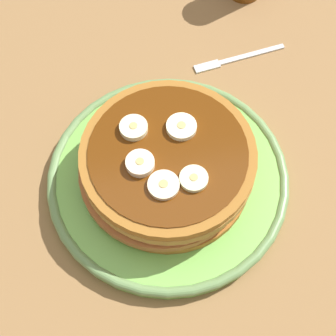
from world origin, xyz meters
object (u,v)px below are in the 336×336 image
object	(u,v)px
banana_slice_4	(181,127)
banana_slice_3	(140,164)
plate	(168,178)
pancake_stack	(167,165)
banana_slice_0	(194,179)
fork	(234,59)
banana_slice_1	(164,185)
banana_slice_2	(134,128)

from	to	relation	value
banana_slice_4	banana_slice_3	bearing A→B (deg)	-54.58
plate	banana_slice_4	world-z (taller)	banana_slice_4
plate	pancake_stack	bearing A→B (deg)	-61.03
banana_slice_0	fork	bearing A→B (deg)	152.96
plate	banana_slice_4	size ratio (longest dim) A/B	8.47
banana_slice_0	banana_slice_1	world-z (taller)	same
banana_slice_3	banana_slice_0	bearing A→B (deg)	62.23
plate	banana_slice_2	distance (cm)	8.02
banana_slice_3	banana_slice_4	size ratio (longest dim) A/B	0.91
plate	banana_slice_3	distance (cm)	7.41
banana_slice_0	banana_slice_4	world-z (taller)	same
pancake_stack	banana_slice_0	bearing A→B (deg)	29.92
plate	banana_slice_0	distance (cm)	7.72
banana_slice_3	banana_slice_1	bearing A→B (deg)	34.47
banana_slice_2	fork	size ratio (longest dim) A/B	0.24
banana_slice_1	fork	bearing A→B (deg)	146.47
banana_slice_1	banana_slice_4	size ratio (longest dim) A/B	0.99
pancake_stack	banana_slice_1	bearing A→B (deg)	-15.53
banana_slice_0	banana_slice_1	size ratio (longest dim) A/B	0.91
banana_slice_1	banana_slice_4	xyz separation A→B (cm)	(-6.45, 3.17, 0.05)
banana_slice_0	banana_slice_4	bearing A→B (deg)	179.95
banana_slice_1	fork	xyz separation A→B (cm)	(-20.32, 13.47, -7.30)
banana_slice_3	banana_slice_4	world-z (taller)	banana_slice_3
pancake_stack	banana_slice_4	bearing A→B (deg)	141.48
banana_slice_0	banana_slice_3	distance (cm)	5.76
banana_slice_3	fork	bearing A→B (deg)	138.66
plate	banana_slice_2	size ratio (longest dim) A/B	9.16
plate	fork	xyz separation A→B (cm)	(-16.45, 12.26, -0.84)
banana_slice_1	plate	bearing A→B (deg)	162.77
pancake_stack	banana_slice_1	xyz separation A→B (cm)	(3.80, -1.05, 3.02)
plate	pancake_stack	distance (cm)	3.44
plate	banana_slice_1	distance (cm)	7.63
banana_slice_0	fork	xyz separation A→B (cm)	(-20.19, 10.30, -7.30)
banana_slice_0	banana_slice_1	distance (cm)	3.16
plate	banana_slice_0	xyz separation A→B (cm)	(3.74, 1.96, 6.47)
banana_slice_1	banana_slice_2	xyz separation A→B (cm)	(-7.27, -1.92, 0.11)
banana_slice_4	fork	distance (cm)	18.78
banana_slice_0	banana_slice_3	bearing A→B (deg)	-117.77
banana_slice_1	banana_slice_4	distance (cm)	7.18
banana_slice_1	banana_slice_2	size ratio (longest dim) A/B	1.07
banana_slice_1	pancake_stack	bearing A→B (deg)	164.47
banana_slice_2	banana_slice_4	distance (cm)	5.15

